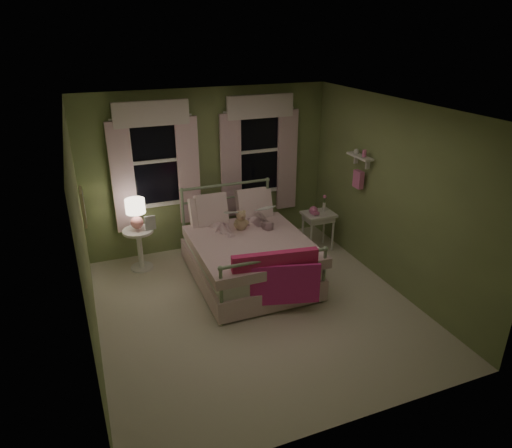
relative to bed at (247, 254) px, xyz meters
name	(u,v)px	position (x,y,z in m)	size (l,w,h in m)	color
room_shell	(257,217)	(-0.17, -0.81, 0.92)	(4.20, 4.20, 4.20)	silver
bed	(247,254)	(0.00, 0.00, 0.00)	(1.58, 2.04, 1.18)	white
pink_throw	(276,273)	(0.00, -1.03, 0.23)	(1.10, 0.36, 0.71)	#E22C6A
child_left	(219,209)	(-0.28, 0.42, 0.59)	(0.29, 0.19, 0.80)	#F7D1DD
child_right	(255,205)	(0.28, 0.42, 0.58)	(0.38, 0.30, 0.79)	#F7D1DD
book_left	(224,216)	(-0.28, 0.17, 0.58)	(0.20, 0.27, 0.03)	beige
book_right	(261,213)	(0.28, 0.17, 0.54)	(0.20, 0.27, 0.02)	beige
teddy_bear	(241,222)	(0.00, 0.26, 0.41)	(0.24, 0.20, 0.32)	tan
nightstand_left	(139,244)	(-1.43, 0.84, 0.03)	(0.46, 0.46, 0.65)	white
table_lamp	(136,211)	(-1.43, 0.84, 0.57)	(0.29, 0.29, 0.46)	pink
book_nightstand	(145,230)	(-1.33, 0.76, 0.27)	(0.16, 0.22, 0.02)	beige
nightstand_right	(318,219)	(1.41, 0.44, 0.17)	(0.50, 0.40, 0.64)	white
pink_toy	(314,211)	(1.31, 0.43, 0.32)	(0.14, 0.18, 0.14)	pink
bud_vase	(324,203)	(1.53, 0.49, 0.41)	(0.06, 0.06, 0.28)	white
window_left	(155,157)	(-1.02, 1.22, 1.24)	(1.34, 0.13, 1.96)	black
window_right	(259,147)	(0.68, 1.22, 1.24)	(1.34, 0.13, 1.96)	black
wall_shelf	(359,168)	(1.73, -0.11, 1.14)	(0.15, 0.50, 0.60)	white
framed_picture	(83,207)	(-2.12, -0.21, 1.12)	(0.03, 0.32, 0.42)	beige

